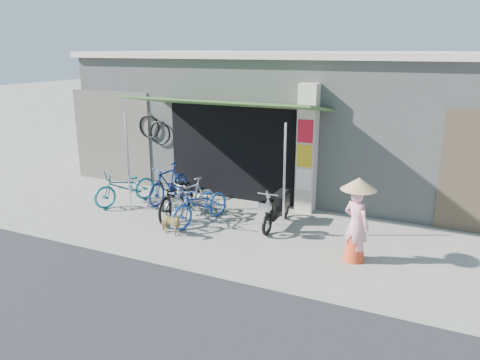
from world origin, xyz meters
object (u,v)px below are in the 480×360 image
at_px(bike_teal, 126,187).
at_px(bike_black, 177,195).
at_px(bike_silver, 191,198).
at_px(street_dog, 170,224).
at_px(moped, 277,208).
at_px(bike_blue, 169,183).
at_px(bike_navy, 201,204).
at_px(nun, 357,220).

xyz_separation_m(bike_teal, bike_black, (1.63, -0.20, 0.06)).
bearing_deg(bike_black, bike_silver, 3.25).
bearing_deg(street_dog, moped, -43.70).
xyz_separation_m(bike_blue, bike_black, (0.75, -0.78, 0.01)).
bearing_deg(bike_blue, bike_navy, -30.76).
bearing_deg(bike_silver, bike_black, -149.34).
bearing_deg(bike_black, bike_blue, 124.74).
bearing_deg(street_dog, bike_silver, 16.73).
bearing_deg(moped, street_dog, -142.24).
distance_m(bike_blue, bike_silver, 1.29).
xyz_separation_m(moped, nun, (1.90, -1.03, 0.38)).
xyz_separation_m(bike_teal, bike_navy, (2.36, -0.38, 0.01)).
xyz_separation_m(bike_navy, street_dog, (-0.24, -0.87, -0.20)).
relative_size(bike_navy, moped, 1.08).
distance_m(bike_teal, bike_navy, 2.39).
bearing_deg(bike_teal, bike_blue, 55.45).
bearing_deg(bike_navy, bike_blue, 160.16).
distance_m(bike_teal, bike_black, 1.65).
xyz_separation_m(bike_silver, street_dog, (0.17, -1.12, -0.20)).
distance_m(bike_blue, moped, 3.09).
height_order(bike_teal, bike_black, bike_black).
relative_size(bike_blue, bike_navy, 0.94).
distance_m(bike_navy, street_dog, 0.92).
height_order(bike_blue, street_dog, bike_blue).
distance_m(moped, nun, 2.20).
height_order(bike_silver, bike_navy, bike_silver).
relative_size(bike_silver, bike_navy, 0.88).
xyz_separation_m(bike_teal, moped, (3.94, 0.19, -0.03)).
bearing_deg(street_dog, bike_blue, 42.02).
bearing_deg(nun, bike_black, 15.93).
bearing_deg(bike_black, street_dog, -74.03).
height_order(bike_teal, nun, nun).
height_order(bike_teal, bike_blue, bike_blue).
bearing_deg(bike_teal, street_dog, -8.71).
distance_m(bike_teal, bike_blue, 1.06).
height_order(bike_blue, bike_navy, bike_blue).
height_order(bike_black, moped, bike_black).
relative_size(bike_blue, moped, 1.02).
relative_size(bike_teal, bike_navy, 0.98).
relative_size(bike_silver, moped, 0.94).
xyz_separation_m(bike_navy, nun, (3.48, -0.46, 0.34)).
bearing_deg(bike_navy, bike_black, 179.29).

